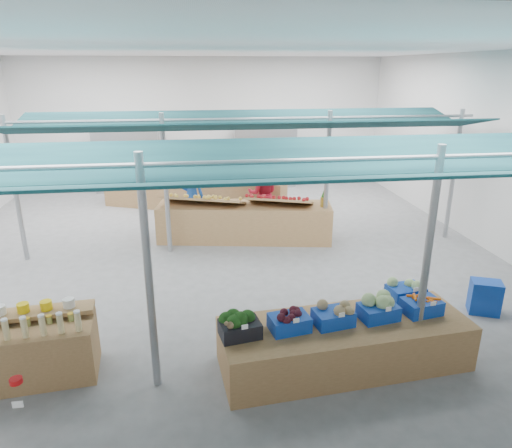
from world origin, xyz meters
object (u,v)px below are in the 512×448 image
object	(u,v)px
veg_counter	(344,343)
crate_stack	(485,297)
fruit_counter	(245,222)
vendor_left	(192,196)
bottle_shelf	(28,349)
vendor_right	(263,194)

from	to	relation	value
veg_counter	crate_stack	xyz separation A→B (m)	(2.74, 1.02, -0.04)
veg_counter	fruit_counter	bearing A→B (deg)	93.89
fruit_counter	vendor_left	size ratio (longest dim) A/B	2.50
bottle_shelf	vendor_right	size ratio (longest dim) A/B	1.09
vendor_left	veg_counter	bearing A→B (deg)	117.89
vendor_left	fruit_counter	bearing A→B (deg)	147.35
crate_stack	veg_counter	bearing A→B (deg)	-159.60
crate_stack	vendor_right	size ratio (longest dim) A/B	0.35
bottle_shelf	veg_counter	xyz separation A→B (m)	(4.14, -0.33, -0.09)
fruit_counter	vendor_left	world-z (taller)	vendor_left
bottle_shelf	crate_stack	world-z (taller)	bottle_shelf
bottle_shelf	vendor_left	distance (m)	6.14
bottle_shelf	veg_counter	bearing A→B (deg)	-10.10
bottle_shelf	vendor_right	xyz separation A→B (m)	(3.96, 5.74, 0.39)
fruit_counter	crate_stack	bearing A→B (deg)	-38.42
vendor_left	vendor_right	world-z (taller)	same
bottle_shelf	crate_stack	xyz separation A→B (m)	(6.88, 0.69, -0.13)
crate_stack	vendor_right	bearing A→B (deg)	120.04
veg_counter	vendor_right	distance (m)	6.09
vendor_left	vendor_right	xyz separation A→B (m)	(1.80, 0.00, 0.00)
veg_counter	vendor_left	xyz separation A→B (m)	(-1.97, 6.07, 0.48)
bottle_shelf	crate_stack	size ratio (longest dim) A/B	3.10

